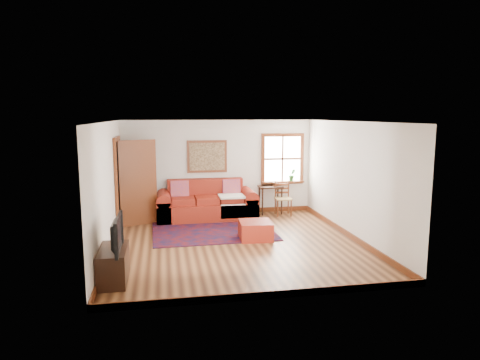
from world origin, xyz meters
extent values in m
plane|color=#462412|center=(0.00, 0.00, 0.00)|extent=(5.50, 5.50, 0.00)
cube|color=silver|center=(0.00, 2.75, 1.25)|extent=(5.00, 0.04, 2.50)
cube|color=silver|center=(0.00, -2.75, 1.25)|extent=(5.00, 0.04, 2.50)
cube|color=silver|center=(-2.50, 0.00, 1.25)|extent=(0.04, 5.50, 2.50)
cube|color=silver|center=(2.50, 0.00, 1.25)|extent=(0.04, 5.50, 2.50)
cube|color=white|center=(0.00, 0.00, 2.50)|extent=(5.00, 5.50, 0.04)
cube|color=brown|center=(0.00, 2.73, 0.06)|extent=(5.00, 0.03, 0.12)
cube|color=brown|center=(-2.48, 0.00, 0.06)|extent=(0.03, 5.50, 0.12)
cube|color=brown|center=(2.48, 0.00, 0.06)|extent=(0.03, 5.50, 0.12)
cube|color=white|center=(1.75, 2.73, 1.45)|extent=(1.00, 0.02, 1.20)
cube|color=brown|center=(1.75, 2.72, 2.09)|extent=(1.18, 0.06, 0.09)
cube|color=brown|center=(1.75, 2.72, 0.80)|extent=(1.18, 0.06, 0.09)
cube|color=brown|center=(1.21, 2.72, 1.45)|extent=(0.09, 0.06, 1.20)
cube|color=brown|center=(2.29, 2.72, 1.45)|extent=(0.09, 0.06, 1.20)
cube|color=brown|center=(1.75, 2.72, 1.45)|extent=(1.00, 0.04, 0.05)
cube|color=brown|center=(1.75, 2.65, 0.83)|extent=(1.15, 0.20, 0.04)
imported|color=#266D29|center=(2.00, 2.63, 1.01)|extent=(0.18, 0.15, 0.33)
cube|color=black|center=(-2.49, 1.60, 1.02)|extent=(0.02, 0.90, 2.05)
cube|color=brown|center=(-2.46, 1.11, 1.02)|extent=(0.06, 0.09, 2.05)
cube|color=brown|center=(-2.46, 2.10, 1.02)|extent=(0.06, 0.09, 2.05)
cube|color=brown|center=(-2.46, 1.60, 2.09)|extent=(0.06, 1.08, 0.09)
cube|color=brown|center=(-2.04, 1.90, 1.02)|extent=(0.86, 0.35, 2.05)
cube|color=silver|center=(-2.04, 1.90, 1.13)|extent=(0.56, 0.22, 1.33)
cube|color=brown|center=(-0.30, 2.73, 1.55)|extent=(1.05, 0.04, 0.85)
cube|color=tan|center=(-0.30, 2.69, 1.55)|extent=(0.92, 0.03, 0.72)
cube|color=#510B0E|center=(-0.36, 1.04, 0.01)|extent=(2.75, 2.22, 0.02)
cube|color=maroon|center=(-0.37, 2.20, 0.22)|extent=(2.51, 1.04, 0.44)
cube|color=maroon|center=(-0.37, 2.58, 0.71)|extent=(1.95, 0.28, 0.55)
cube|color=maroon|center=(-1.45, 2.20, 0.27)|extent=(0.35, 1.04, 0.55)
cube|color=maroon|center=(0.71, 2.20, 0.27)|extent=(0.35, 1.04, 0.55)
cube|color=#D35D1D|center=(-1.04, 2.40, 0.74)|extent=(0.46, 0.22, 0.48)
cube|color=#D35D1D|center=(0.29, 2.40, 0.74)|extent=(0.46, 0.22, 0.48)
cube|color=silver|center=(0.23, 2.00, 0.61)|extent=(0.63, 0.57, 0.04)
cube|color=maroon|center=(0.46, 0.24, 0.19)|extent=(0.71, 0.71, 0.38)
cube|color=black|center=(1.37, 2.53, 0.73)|extent=(0.62, 0.47, 0.04)
cylinder|color=black|center=(1.11, 2.34, 0.35)|extent=(0.04, 0.04, 0.71)
cylinder|color=black|center=(1.64, 2.34, 0.35)|extent=(0.04, 0.04, 0.71)
cylinder|color=black|center=(1.11, 2.72, 0.35)|extent=(0.04, 0.04, 0.71)
cylinder|color=black|center=(1.64, 2.72, 0.35)|extent=(0.04, 0.04, 0.71)
cube|color=tan|center=(1.65, 2.25, 0.45)|extent=(0.44, 0.42, 0.04)
cylinder|color=brown|center=(1.46, 2.09, 0.21)|extent=(0.04, 0.04, 0.43)
cylinder|color=brown|center=(1.82, 2.07, 0.21)|extent=(0.04, 0.04, 0.43)
cylinder|color=brown|center=(1.48, 2.43, 0.45)|extent=(0.04, 0.04, 0.89)
cylinder|color=brown|center=(1.84, 2.41, 0.45)|extent=(0.04, 0.04, 0.89)
cube|color=brown|center=(1.66, 2.42, 0.69)|extent=(0.36, 0.05, 0.27)
cube|color=black|center=(-2.27, -1.62, 0.27)|extent=(0.43, 0.96, 0.53)
imported|color=black|center=(-2.25, -1.74, 0.80)|extent=(0.12, 0.95, 0.54)
cylinder|color=silver|center=(-2.22, -1.28, 0.62)|extent=(0.12, 0.12, 0.18)
cylinder|color=#FFA53F|center=(-2.22, -1.28, 0.59)|extent=(0.07, 0.07, 0.12)
camera|label=1|loc=(-1.45, -8.41, 2.63)|focal=32.00mm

